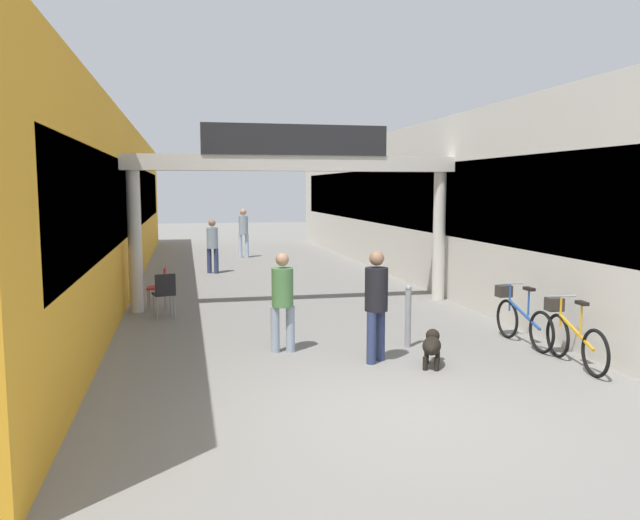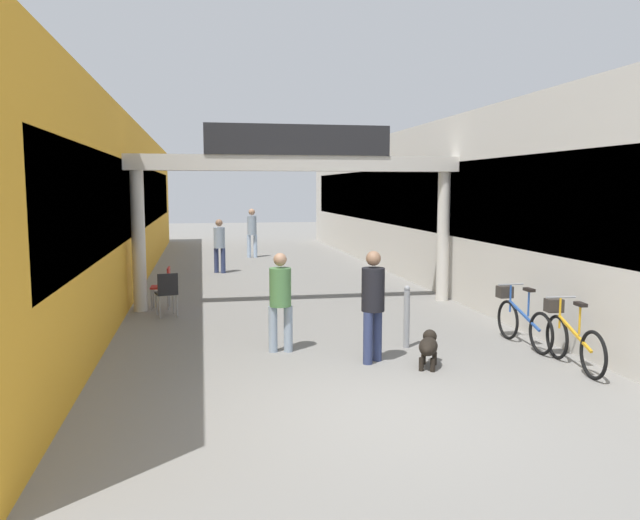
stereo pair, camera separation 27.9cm
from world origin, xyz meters
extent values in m
plane|color=gray|center=(0.00, 0.00, 0.00)|extent=(80.00, 80.00, 0.00)
cube|color=gold|center=(-5.10, 11.00, 2.10)|extent=(3.00, 26.00, 4.21)
cube|color=black|center=(-3.62, 11.00, 2.31)|extent=(0.04, 23.40, 1.68)
cube|color=beige|center=(5.10, 11.00, 2.10)|extent=(3.00, 26.00, 4.21)
cube|color=black|center=(3.62, 11.00, 2.31)|extent=(0.04, 23.40, 1.68)
cylinder|color=beige|center=(-3.35, 6.64, 1.47)|extent=(0.28, 0.28, 2.93)
cylinder|color=beige|center=(3.35, 6.64, 1.47)|extent=(0.28, 0.28, 2.93)
cube|color=beige|center=(0.00, 6.64, 3.10)|extent=(7.40, 0.44, 0.33)
cube|color=#232326|center=(0.00, 6.44, 3.58)|extent=(3.96, 0.10, 0.64)
cylinder|color=navy|center=(0.30, 1.89, 0.39)|extent=(0.20, 0.20, 0.77)
cylinder|color=navy|center=(0.49, 2.04, 0.39)|extent=(0.20, 0.20, 0.77)
cylinder|color=black|center=(0.40, 1.97, 1.09)|extent=(0.48, 0.48, 0.64)
sphere|color=#8C664C|center=(0.40, 1.97, 1.55)|extent=(0.31, 0.31, 0.22)
cylinder|color=#8C9EB2|center=(-0.75, 2.81, 0.37)|extent=(0.15, 0.15, 0.73)
cylinder|color=#8C9EB2|center=(-0.99, 2.83, 0.37)|extent=(0.15, 0.15, 0.73)
cylinder|color=#4C7F47|center=(-0.87, 2.82, 1.03)|extent=(0.37, 0.37, 0.60)
sphere|color=tan|center=(-0.87, 2.82, 1.47)|extent=(0.23, 0.23, 0.21)
cylinder|color=navy|center=(-1.64, 12.39, 0.38)|extent=(0.19, 0.19, 0.76)
cylinder|color=navy|center=(-1.44, 12.25, 0.38)|extent=(0.19, 0.19, 0.76)
cylinder|color=#8C9EB2|center=(-1.54, 12.32, 1.07)|extent=(0.47, 0.47, 0.63)
sphere|color=#8C664C|center=(-1.54, 12.32, 1.53)|extent=(0.30, 0.30, 0.21)
cylinder|color=#A5BFE0|center=(-0.10, 16.40, 0.42)|extent=(0.15, 0.15, 0.85)
cylinder|color=#A5BFE0|center=(-0.34, 16.42, 0.42)|extent=(0.15, 0.15, 0.85)
cylinder|color=#8C9EB2|center=(-0.22, 16.41, 1.19)|extent=(0.37, 0.37, 0.70)
sphere|color=tan|center=(-0.22, 16.41, 1.69)|extent=(0.26, 0.26, 0.24)
ellipsoid|color=black|center=(1.10, 1.54, 0.31)|extent=(0.49, 0.66, 0.24)
sphere|color=black|center=(1.22, 1.79, 0.40)|extent=(0.27, 0.27, 0.20)
sphere|color=white|center=(1.18, 1.71, 0.30)|extent=(0.19, 0.19, 0.15)
cylinder|color=black|center=(1.11, 1.74, 0.10)|extent=(0.09, 0.09, 0.19)
cylinder|color=black|center=(1.25, 1.67, 0.10)|extent=(0.09, 0.09, 0.19)
cylinder|color=black|center=(0.96, 1.41, 0.10)|extent=(0.09, 0.09, 0.19)
cylinder|color=black|center=(1.10, 1.35, 0.10)|extent=(0.09, 0.09, 0.19)
torus|color=black|center=(3.18, 1.63, 0.34)|extent=(0.11, 0.67, 0.67)
torus|color=black|center=(3.10, 0.62, 0.34)|extent=(0.11, 0.67, 0.67)
cube|color=gold|center=(3.14, 1.13, 0.52)|extent=(0.12, 0.94, 0.34)
cylinder|color=gold|center=(3.13, 1.01, 0.74)|extent=(0.03, 0.03, 0.42)
cube|color=black|center=(3.13, 1.01, 0.96)|extent=(0.12, 0.23, 0.05)
cylinder|color=gold|center=(3.18, 1.57, 0.72)|extent=(0.03, 0.03, 0.46)
cylinder|color=gray|center=(3.18, 1.57, 0.96)|extent=(0.46, 0.07, 0.03)
cube|color=#332D28|center=(3.19, 1.77, 0.80)|extent=(0.26, 0.22, 0.20)
torus|color=black|center=(3.05, 2.92, 0.34)|extent=(0.07, 0.67, 0.67)
torus|color=black|center=(3.08, 1.90, 0.34)|extent=(0.07, 0.67, 0.67)
cube|color=#234C9E|center=(3.06, 2.41, 0.52)|extent=(0.06, 0.94, 0.34)
cylinder|color=#234C9E|center=(3.07, 2.29, 0.74)|extent=(0.03, 0.03, 0.42)
cube|color=black|center=(3.07, 2.29, 0.96)|extent=(0.11, 0.22, 0.05)
cylinder|color=#234C9E|center=(3.05, 2.86, 0.72)|extent=(0.03, 0.03, 0.46)
cylinder|color=gray|center=(3.05, 2.86, 0.96)|extent=(0.46, 0.04, 0.03)
cube|color=#332D28|center=(3.05, 3.06, 0.80)|extent=(0.25, 0.21, 0.20)
cylinder|color=gray|center=(1.17, 2.70, 0.47)|extent=(0.10, 0.10, 0.94)
sphere|color=gray|center=(1.17, 2.70, 0.97)|extent=(0.10, 0.10, 0.10)
cylinder|color=gray|center=(-2.99, 6.10, 0.23)|extent=(0.04, 0.04, 0.45)
cylinder|color=gray|center=(-2.66, 6.18, 0.23)|extent=(0.04, 0.04, 0.45)
cylinder|color=gray|center=(-2.90, 5.77, 0.23)|extent=(0.04, 0.04, 0.45)
cylinder|color=gray|center=(-2.57, 5.85, 0.23)|extent=(0.04, 0.04, 0.45)
cube|color=black|center=(-2.78, 5.97, 0.47)|extent=(0.49, 0.49, 0.04)
cube|color=black|center=(-2.74, 5.80, 0.69)|extent=(0.40, 0.14, 0.40)
cylinder|color=gray|center=(-3.12, 6.63, 0.23)|extent=(0.03, 0.03, 0.45)
cylinder|color=gray|center=(-3.11, 6.97, 0.23)|extent=(0.03, 0.03, 0.45)
cylinder|color=gray|center=(-2.78, 6.62, 0.23)|extent=(0.03, 0.03, 0.45)
cylinder|color=gray|center=(-2.77, 6.96, 0.23)|extent=(0.03, 0.03, 0.45)
cube|color=#B2231E|center=(-2.95, 6.80, 0.47)|extent=(0.41, 0.41, 0.04)
cube|color=#B2231E|center=(-2.77, 6.79, 0.69)|extent=(0.05, 0.40, 0.40)
camera|label=1|loc=(-2.32, -6.68, 2.57)|focal=35.00mm
camera|label=2|loc=(-2.05, -6.73, 2.57)|focal=35.00mm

